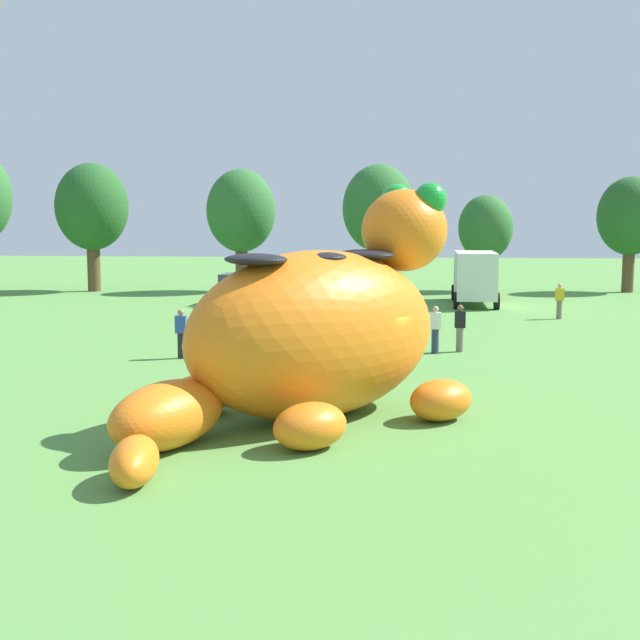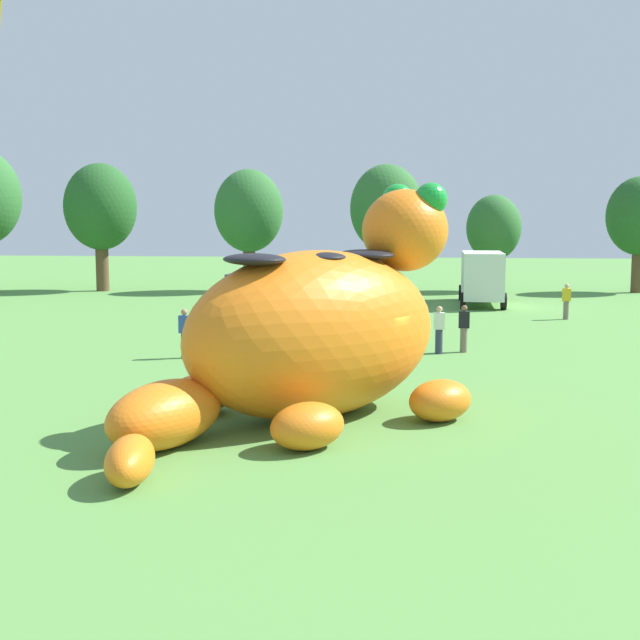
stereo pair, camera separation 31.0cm
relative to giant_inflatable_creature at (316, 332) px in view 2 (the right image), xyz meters
The scene contains 16 objects.
ground_plane 2.48m from the giant_inflatable_creature, 38.75° to the left, with size 160.00×160.00×0.00m, color #568E42.
giant_inflatable_creature is the anchor object (origin of this frame).
car_white 26.85m from the giant_inflatable_creature, 105.02° to the left, with size 2.08×4.17×1.72m.
car_green 26.61m from the giant_inflatable_creature, 98.94° to the left, with size 2.19×4.22×1.72m.
car_black 26.74m from the giant_inflatable_creature, 91.75° to the left, with size 2.25×4.25×1.72m.
box_truck 27.58m from the giant_inflatable_creature, 76.88° to the left, with size 2.52×6.46×2.95m.
tree_left 37.82m from the giant_inflatable_creature, 118.17° to the left, with size 4.69×4.69×8.32m.
tree_mid_left 35.04m from the giant_inflatable_creature, 103.44° to the left, with size 4.46×4.46×7.92m.
tree_centre_left 33.61m from the giant_inflatable_creature, 88.61° to the left, with size 4.59×4.59×8.15m.
tree_centre 36.38m from the giant_inflatable_creature, 77.72° to the left, with size 3.54×3.54×6.28m.
tree_centre_right 39.46m from the giant_inflatable_creature, 64.60° to the left, with size 4.18×4.18×7.42m.
spectator_near_inflatable 5.17m from the giant_inflatable_creature, 100.29° to the left, with size 0.38×0.26×1.71m.
spectator_mid_field 11.20m from the giant_inflatable_creature, 67.64° to the left, with size 0.38×0.26×1.71m.
spectator_by_cars 22.81m from the giant_inflatable_creature, 64.74° to the left, with size 0.38×0.26×1.71m.
spectator_wandering 10.48m from the giant_inflatable_creature, 71.33° to the left, with size 0.38×0.26×1.71m.
spectator_far_side 9.76m from the giant_inflatable_creature, 124.14° to the left, with size 0.38×0.26×1.71m.
Camera 2 is at (1.16, -20.63, 4.86)m, focal length 46.84 mm.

